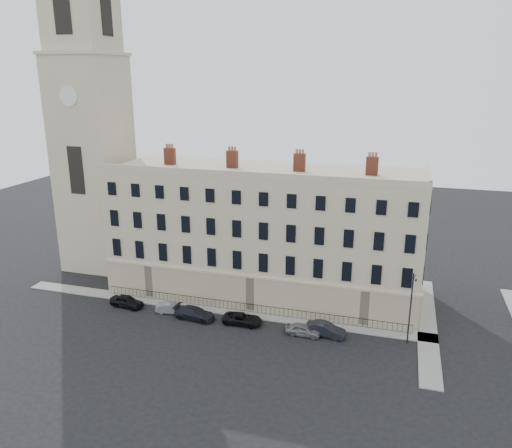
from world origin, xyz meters
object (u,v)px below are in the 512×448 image
Objects in this scene: car_c at (195,313)px; car_f at (325,329)px; car_d at (242,319)px; streetlamp at (411,306)px; car_e at (303,330)px; car_a at (127,301)px; car_b at (172,308)px.

car_c is 1.11× the size of car_f.
streetlamp reaches higher than car_d.
car_c is 1.08× the size of car_d.
car_c reaches higher than car_e.
car_a reaches higher than car_d.
streetlamp is at bearing -81.90° from car_a.
streetlamp reaches higher than car_c.
streetlamp is at bearing -94.79° from car_b.
car_d is (5.34, 0.35, -0.08)m from car_c.
car_c is at bearing -86.54° from car_a.
car_c is 22.51m from streetlamp.
car_a is at bearing 88.04° from car_d.
streetlamp reaches higher than car_f.
car_a is at bearing 84.44° from car_b.
car_b is 0.78× the size of car_c.
car_c reaches higher than car_b.
car_c is at bearing 100.14° from car_f.
car_d is 17.26m from streetlamp.
car_b is at bearing -82.54° from car_a.
car_e is at bearing -84.93° from car_a.
car_f is 0.56× the size of streetlamp.
car_f is at bearing -166.44° from streetlamp.
car_d is at bearing -169.04° from streetlamp.
car_b reaches higher than car_d.
car_e is (6.68, -0.52, 0.03)m from car_d.
car_c is (8.59, -0.54, -0.02)m from car_a.
car_b is 0.85× the size of car_d.
car_b is 0.48× the size of streetlamp.
car_c is 5.35m from car_d.
car_b is 17.12m from car_f.
car_e is at bearing 112.93° from car_f.
car_d is at bearing 87.60° from car_e.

